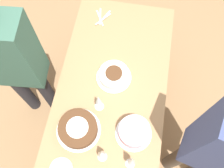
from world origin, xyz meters
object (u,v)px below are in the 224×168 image
object	(u,v)px
cake_center_white	(114,75)
person_cutting	(13,62)
person_watching	(224,152)
wine_glass_far	(98,100)
cake_front_chocolate	(78,129)
wine_glass_near	(102,154)
wine_glass_extra	(132,161)
cake_back_decorated	(134,132)

from	to	relation	value
cake_center_white	person_cutting	size ratio (longest dim) A/B	0.17
person_watching	wine_glass_far	bearing A→B (deg)	-2.72
cake_center_white	cake_front_chocolate	distance (m)	0.48
wine_glass_near	person_cutting	xyz separation A→B (m)	(-0.50, -0.72, 0.06)
cake_center_white	person_watching	size ratio (longest dim) A/B	0.16
person_cutting	person_watching	size ratio (longest dim) A/B	0.92
cake_center_white	person_watching	world-z (taller)	person_watching
wine_glass_near	person_watching	distance (m)	0.71
cake_front_chocolate	person_watching	size ratio (longest dim) A/B	0.18
person_cutting	cake_center_white	bearing A→B (deg)	2.42
person_watching	wine_glass_extra	bearing A→B (deg)	27.94
wine_glass_extra	wine_glass_far	bearing A→B (deg)	-142.02
cake_center_white	wine_glass_near	bearing A→B (deg)	2.22
cake_back_decorated	wine_glass_extra	xyz separation A→B (m)	(0.20, 0.01, 0.11)
wine_glass_near	person_watching	xyz separation A→B (m)	(-0.11, 0.69, 0.16)
cake_center_white	wine_glass_far	size ratio (longest dim) A/B	1.29
cake_back_decorated	person_watching	size ratio (longest dim) A/B	0.15
wine_glass_extra	person_cutting	world-z (taller)	person_cutting
person_watching	cake_front_chocolate	bearing A→B (deg)	11.56
cake_back_decorated	person_cutting	size ratio (longest dim) A/B	0.16
wine_glass_far	person_watching	xyz separation A→B (m)	(0.23, 0.77, 0.16)
wine_glass_extra	person_cutting	bearing A→B (deg)	-119.07
cake_front_chocolate	wine_glass_far	xyz separation A→B (m)	(-0.19, 0.11, 0.10)
cake_front_chocolate	wine_glass_near	size ratio (longest dim) A/B	1.58
wine_glass_far	cake_front_chocolate	bearing A→B (deg)	-29.16
cake_center_white	wine_glass_near	world-z (taller)	wine_glass_near
person_watching	cake_center_white	bearing A→B (deg)	-20.22
cake_center_white	person_cutting	distance (m)	0.73
wine_glass_far	person_cutting	size ratio (longest dim) A/B	0.13
cake_front_chocolate	person_cutting	bearing A→B (deg)	-123.37
wine_glass_far	cake_back_decorated	bearing A→B (deg)	60.52
person_cutting	cake_front_chocolate	bearing A→B (deg)	-38.80
cake_back_decorated	wine_glass_near	bearing A→B (deg)	-43.76
wine_glass_extra	person_watching	xyz separation A→B (m)	(-0.12, 0.50, 0.13)
cake_front_chocolate	wine_glass_extra	distance (m)	0.44
person_watching	wine_glass_near	bearing A→B (deg)	23.23
cake_center_white	cake_back_decorated	distance (m)	0.45
person_cutting	wine_glass_extra	bearing A→B (deg)	-34.51
wine_glass_far	person_watching	bearing A→B (deg)	73.34
wine_glass_far	person_cutting	world-z (taller)	person_cutting
wine_glass_near	person_watching	size ratio (longest dim) A/B	0.11
wine_glass_extra	cake_back_decorated	bearing A→B (deg)	-178.14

